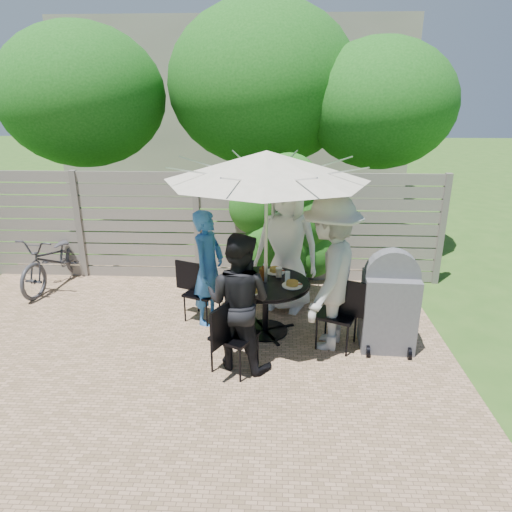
{
  "coord_description": "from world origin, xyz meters",
  "views": [
    {
      "loc": [
        1.33,
        -4.25,
        3.03
      ],
      "look_at": [
        1.06,
        1.36,
        1.02
      ],
      "focal_mm": 32.0,
      "sensor_mm": 36.0,
      "label": 1
    }
  ],
  "objects_px": {
    "glass_back": "(265,269)",
    "glass_right": "(287,277)",
    "chair_front": "(234,350)",
    "plate_back": "(275,270)",
    "person_right": "(330,274)",
    "person_back": "(287,246)",
    "chair_back": "(289,287)",
    "person_front": "(239,302)",
    "syrup_jug": "(263,274)",
    "coffee_cup": "(279,273)",
    "bbq_grill": "(389,305)",
    "person_left": "(208,268)",
    "chair_left": "(201,303)",
    "patio_table": "(265,297)",
    "chair_right": "(337,327)",
    "bicycle": "(56,259)",
    "umbrella": "(267,166)",
    "plate_right": "(292,284)",
    "glass_left": "(244,277)",
    "plate_front": "(255,291)",
    "plate_left": "(240,276)"
  },
  "relations": [
    {
      "from": "chair_front",
      "to": "syrup_jug",
      "type": "height_order",
      "value": "chair_front"
    },
    {
      "from": "plate_back",
      "to": "plate_front",
      "type": "height_order",
      "value": "same"
    },
    {
      "from": "person_back",
      "to": "bbq_grill",
      "type": "height_order",
      "value": "person_back"
    },
    {
      "from": "bbq_grill",
      "to": "plate_left",
      "type": "bearing_deg",
      "value": 169.93
    },
    {
      "from": "person_left",
      "to": "person_right",
      "type": "bearing_deg",
      "value": -90.0
    },
    {
      "from": "glass_left",
      "to": "person_right",
      "type": "bearing_deg",
      "value": -14.27
    },
    {
      "from": "chair_front",
      "to": "plate_left",
      "type": "bearing_deg",
      "value": 28.25
    },
    {
      "from": "patio_table",
      "to": "person_left",
      "type": "xyz_separation_m",
      "value": [
        -0.78,
        0.28,
        0.29
      ]
    },
    {
      "from": "person_right",
      "to": "chair_right",
      "type": "bearing_deg",
      "value": 89.61
    },
    {
      "from": "bbq_grill",
      "to": "patio_table",
      "type": "bearing_deg",
      "value": 171.51
    },
    {
      "from": "plate_right",
      "to": "glass_left",
      "type": "height_order",
      "value": "glass_left"
    },
    {
      "from": "person_right",
      "to": "bbq_grill",
      "type": "xyz_separation_m",
      "value": [
        0.73,
        -0.02,
        -0.38
      ]
    },
    {
      "from": "umbrella",
      "to": "plate_back",
      "type": "distance_m",
      "value": 1.5
    },
    {
      "from": "umbrella",
      "to": "person_front",
      "type": "height_order",
      "value": "umbrella"
    },
    {
      "from": "syrup_jug",
      "to": "person_front",
      "type": "bearing_deg",
      "value": -105.87
    },
    {
      "from": "chair_back",
      "to": "person_front",
      "type": "distance_m",
      "value": 1.87
    },
    {
      "from": "chair_front",
      "to": "bicycle",
      "type": "height_order",
      "value": "chair_front"
    },
    {
      "from": "person_front",
      "to": "syrup_jug",
      "type": "relative_size",
      "value": 10.16
    },
    {
      "from": "person_right",
      "to": "plate_front",
      "type": "relative_size",
      "value": 7.47
    },
    {
      "from": "glass_back",
      "to": "glass_right",
      "type": "height_order",
      "value": "same"
    },
    {
      "from": "coffee_cup",
      "to": "plate_back",
      "type": "bearing_deg",
      "value": 105.77
    },
    {
      "from": "plate_back",
      "to": "person_front",
      "type": "bearing_deg",
      "value": -109.77
    },
    {
      "from": "patio_table",
      "to": "umbrella",
      "type": "relative_size",
      "value": 0.45
    },
    {
      "from": "chair_front",
      "to": "plate_back",
      "type": "xyz_separation_m",
      "value": [
        0.45,
        1.25,
        0.49
      ]
    },
    {
      "from": "glass_back",
      "to": "plate_front",
      "type": "bearing_deg",
      "value": -100.16
    },
    {
      "from": "plate_front",
      "to": "syrup_jug",
      "type": "xyz_separation_m",
      "value": [
        0.08,
        0.41,
        0.06
      ]
    },
    {
      "from": "patio_table",
      "to": "person_front",
      "type": "relative_size",
      "value": 0.88
    },
    {
      "from": "plate_left",
      "to": "coffee_cup",
      "type": "relative_size",
      "value": 2.17
    },
    {
      "from": "chair_left",
      "to": "person_front",
      "type": "distance_m",
      "value": 1.39
    },
    {
      "from": "person_right",
      "to": "plate_back",
      "type": "xyz_separation_m",
      "value": [
        -0.66,
        0.62,
        -0.21
      ]
    },
    {
      "from": "person_back",
      "to": "plate_front",
      "type": "xyz_separation_m",
      "value": [
        -0.4,
        -1.12,
        -0.21
      ]
    },
    {
      "from": "person_front",
      "to": "bicycle",
      "type": "xyz_separation_m",
      "value": [
        -3.2,
        2.22,
        -0.36
      ]
    },
    {
      "from": "chair_left",
      "to": "syrup_jug",
      "type": "relative_size",
      "value": 5.26
    },
    {
      "from": "chair_right",
      "to": "coffee_cup",
      "type": "xyz_separation_m",
      "value": [
        -0.74,
        0.5,
        0.52
      ]
    },
    {
      "from": "chair_right",
      "to": "bicycle",
      "type": "bearing_deg",
      "value": 1.23
    },
    {
      "from": "chair_left",
      "to": "plate_right",
      "type": "relative_size",
      "value": 3.24
    },
    {
      "from": "person_right",
      "to": "chair_front",
      "type": "bearing_deg",
      "value": -40.76
    },
    {
      "from": "person_front",
      "to": "syrup_jug",
      "type": "distance_m",
      "value": 0.88
    },
    {
      "from": "person_right",
      "to": "glass_back",
      "type": "distance_m",
      "value": 0.98
    },
    {
      "from": "chair_back",
      "to": "bicycle",
      "type": "relative_size",
      "value": 0.52
    },
    {
      "from": "person_back",
      "to": "plate_back",
      "type": "bearing_deg",
      "value": -90.0
    },
    {
      "from": "coffee_cup",
      "to": "bbq_grill",
      "type": "xyz_separation_m",
      "value": [
        1.35,
        -0.48,
        -0.21
      ]
    },
    {
      "from": "bicycle",
      "to": "bbq_grill",
      "type": "xyz_separation_m",
      "value": [
        5.0,
        -1.74,
        0.13
      ]
    },
    {
      "from": "umbrella",
      "to": "glass_back",
      "type": "distance_m",
      "value": 1.44
    },
    {
      "from": "plate_back",
      "to": "plate_front",
      "type": "relative_size",
      "value": 1.0
    },
    {
      "from": "chair_right",
      "to": "glass_right",
      "type": "bearing_deg",
      "value": -5.15
    },
    {
      "from": "coffee_cup",
      "to": "bbq_grill",
      "type": "relative_size",
      "value": 0.09
    },
    {
      "from": "person_back",
      "to": "person_right",
      "type": "xyz_separation_m",
      "value": [
        0.5,
        -1.06,
        0.0
      ]
    },
    {
      "from": "chair_front",
      "to": "bicycle",
      "type": "distance_m",
      "value": 3.94
    },
    {
      "from": "person_left",
      "to": "syrup_jug",
      "type": "xyz_separation_m",
      "value": [
        0.74,
        -0.21,
        0.02
      ]
    }
  ]
}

